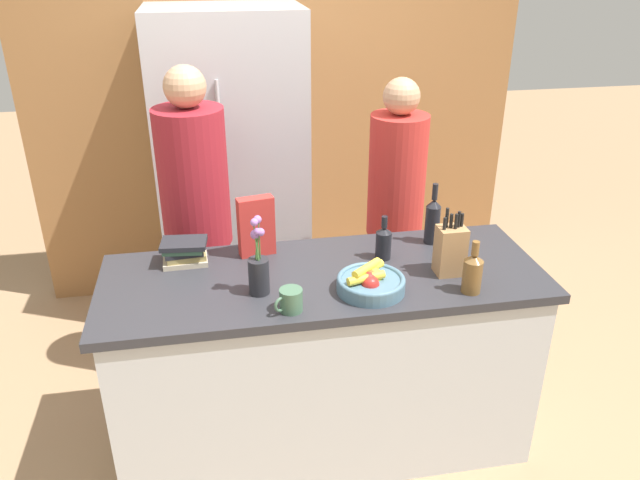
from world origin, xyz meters
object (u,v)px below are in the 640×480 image
object	(u,v)px
book_stack	(185,252)
bottle_wine	(433,220)
refrigerator	(233,171)
fruit_bowl	(371,282)
knife_block	(450,250)
bottle_oil	(383,242)
bottle_vinegar	(473,272)
flower_vase	(259,269)
coffee_mug	(290,300)
cereal_box	(256,226)
person_at_sink	(197,216)
person_in_blue	(395,208)

from	to	relation	value
book_stack	bottle_wine	xyz separation A→B (m)	(1.14, 0.00, 0.06)
refrigerator	fruit_bowl	xyz separation A→B (m)	(0.47, -1.47, 0.01)
knife_block	bottle_oil	xyz separation A→B (m)	(-0.24, 0.18, -0.03)
bottle_oil	bottle_vinegar	bearing A→B (deg)	-51.98
refrigerator	flower_vase	world-z (taller)	refrigerator
coffee_mug	bottle_vinegar	bearing A→B (deg)	0.97
bottle_wine	bottle_oil	bearing A→B (deg)	-156.62
knife_block	bottle_oil	world-z (taller)	knife_block
bottle_oil	cereal_box	bearing A→B (deg)	165.48
refrigerator	bottle_oil	size ratio (longest dim) A/B	9.20
coffee_mug	person_at_sink	world-z (taller)	person_at_sink
fruit_bowl	bottle_oil	size ratio (longest dim) A/B	1.36
book_stack	bottle_oil	bearing A→B (deg)	-7.32
cereal_box	person_at_sink	bearing A→B (deg)	124.93
fruit_bowl	bottle_wine	distance (m)	0.56
refrigerator	person_in_blue	distance (m)	1.05
fruit_bowl	bottle_wine	world-z (taller)	bottle_wine
refrigerator	cereal_box	size ratio (longest dim) A/B	6.85
bottle_wine	fruit_bowl	bearing A→B (deg)	-135.53
cereal_box	person_in_blue	bearing A→B (deg)	28.19
bottle_oil	person_in_blue	distance (m)	0.61
cereal_box	bottle_oil	distance (m)	0.57
person_at_sink	person_in_blue	size ratio (longest dim) A/B	1.06
bottle_wine	refrigerator	bearing A→B (deg)	128.71
book_stack	flower_vase	bearing A→B (deg)	-46.49
book_stack	person_in_blue	size ratio (longest dim) A/B	0.13
refrigerator	flower_vase	distance (m)	1.41
book_stack	coffee_mug	bearing A→B (deg)	-49.49
book_stack	bottle_vinegar	size ratio (longest dim) A/B	0.92
bottle_wine	cereal_box	bearing A→B (deg)	178.10
fruit_bowl	flower_vase	xyz separation A→B (m)	(-0.44, 0.07, 0.07)
cereal_box	book_stack	xyz separation A→B (m)	(-0.32, -0.03, -0.08)
fruit_bowl	flower_vase	world-z (taller)	flower_vase
coffee_mug	person_at_sink	bearing A→B (deg)	111.56
book_stack	person_at_sink	xyz separation A→B (m)	(0.05, 0.41, -0.01)
refrigerator	person_at_sink	size ratio (longest dim) A/B	1.11
flower_vase	bottle_wine	xyz separation A→B (m)	(0.84, 0.32, 0.01)
refrigerator	book_stack	xyz separation A→B (m)	(-0.27, -1.09, 0.03)
flower_vase	bottle_oil	xyz separation A→B (m)	(0.57, 0.20, -0.03)
bottle_vinegar	bottle_wine	distance (m)	0.46
coffee_mug	bottle_wine	bearing A→B (deg)	32.97
cereal_box	coffee_mug	size ratio (longest dim) A/B	2.33
cereal_box	bottle_oil	size ratio (longest dim) A/B	1.34
bottle_oil	bottle_wine	world-z (taller)	bottle_wine
fruit_bowl	book_stack	world-z (taller)	fruit_bowl
coffee_mug	bottle_oil	size ratio (longest dim) A/B	0.58
coffee_mug	bottle_vinegar	xyz separation A→B (m)	(0.74, 0.01, 0.04)
book_stack	cereal_box	bearing A→B (deg)	5.43
bottle_wine	bottle_vinegar	bearing A→B (deg)	-89.31
bottle_oil	knife_block	bearing A→B (deg)	-37.16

